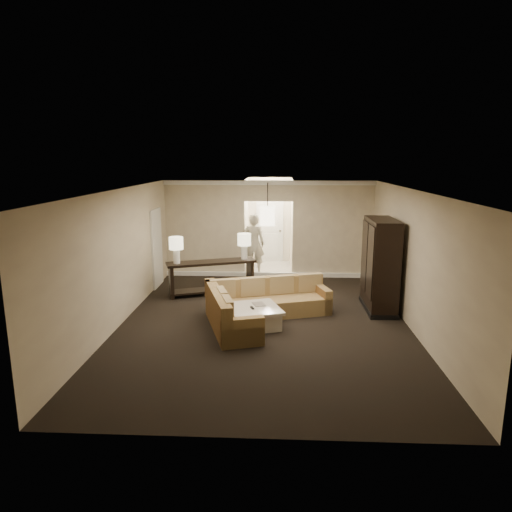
# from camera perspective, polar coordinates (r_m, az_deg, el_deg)

# --- Properties ---
(ground) EXTENTS (8.00, 8.00, 0.00)m
(ground) POSITION_cam_1_polar(r_m,az_deg,el_deg) (9.69, 0.99, -8.50)
(ground) COLOR black
(ground) RESTS_ON ground
(wall_back) EXTENTS (6.00, 0.04, 2.80)m
(wall_back) POSITION_cam_1_polar(r_m,az_deg,el_deg) (13.22, 1.57, 3.38)
(wall_back) COLOR beige
(wall_back) RESTS_ON ground
(wall_front) EXTENTS (6.00, 0.04, 2.80)m
(wall_front) POSITION_cam_1_polar(r_m,az_deg,el_deg) (5.46, -0.31, -9.57)
(wall_front) COLOR beige
(wall_front) RESTS_ON ground
(wall_left) EXTENTS (0.04, 8.00, 2.80)m
(wall_left) POSITION_cam_1_polar(r_m,az_deg,el_deg) (9.85, -16.71, -0.19)
(wall_left) COLOR beige
(wall_left) RESTS_ON ground
(wall_right) EXTENTS (0.04, 8.00, 2.80)m
(wall_right) POSITION_cam_1_polar(r_m,az_deg,el_deg) (9.68, 19.08, -0.56)
(wall_right) COLOR beige
(wall_right) RESTS_ON ground
(ceiling) EXTENTS (6.00, 8.00, 0.02)m
(ceiling) POSITION_cam_1_polar(r_m,az_deg,el_deg) (9.09, 1.06, 8.25)
(ceiling) COLOR white
(ceiling) RESTS_ON wall_back
(crown_molding) EXTENTS (6.00, 0.10, 0.12)m
(crown_molding) POSITION_cam_1_polar(r_m,az_deg,el_deg) (13.03, 1.60, 9.13)
(crown_molding) COLOR white
(crown_molding) RESTS_ON wall_back
(baseboard) EXTENTS (6.00, 0.10, 0.12)m
(baseboard) POSITION_cam_1_polar(r_m,az_deg,el_deg) (13.44, 1.53, -2.31)
(baseboard) COLOR white
(baseboard) RESTS_ON ground
(side_door) EXTENTS (0.05, 0.90, 2.10)m
(side_door) POSITION_cam_1_polar(r_m,az_deg,el_deg) (12.52, -12.28, 0.98)
(side_door) COLOR white
(side_door) RESTS_ON ground
(foyer) EXTENTS (1.44, 2.02, 2.80)m
(foyer) POSITION_cam_1_polar(r_m,az_deg,el_deg) (14.56, 1.68, 3.80)
(foyer) COLOR beige
(foyer) RESTS_ON ground
(sectional_sofa) EXTENTS (2.85, 2.77, 0.81)m
(sectional_sofa) POSITION_cam_1_polar(r_m,az_deg,el_deg) (9.80, 0.24, -6.26)
(sectional_sofa) COLOR brown
(sectional_sofa) RESTS_ON ground
(coffee_table) EXTENTS (1.30, 1.30, 0.43)m
(coffee_table) POSITION_cam_1_polar(r_m,az_deg,el_deg) (9.51, -0.26, -7.56)
(coffee_table) COLOR beige
(coffee_table) RESTS_ON ground
(console_table) EXTENTS (2.28, 1.24, 0.87)m
(console_table) POSITION_cam_1_polar(r_m,az_deg,el_deg) (11.65, -5.57, -2.32)
(console_table) COLOR black
(console_table) RESTS_ON ground
(armoire) EXTENTS (0.62, 1.46, 2.09)m
(armoire) POSITION_cam_1_polar(r_m,az_deg,el_deg) (10.69, 15.22, -1.33)
(armoire) COLOR black
(armoire) RESTS_ON ground
(drink_table) EXTENTS (0.44, 0.44, 0.54)m
(drink_table) POSITION_cam_1_polar(r_m,az_deg,el_deg) (10.71, 4.71, -4.31)
(drink_table) COLOR black
(drink_table) RESTS_ON ground
(table_lamp_left) EXTENTS (0.35, 0.35, 0.66)m
(table_lamp_left) POSITION_cam_1_polar(r_m,az_deg,el_deg) (11.35, -9.95, 1.26)
(table_lamp_left) COLOR white
(table_lamp_left) RESTS_ON console_table
(table_lamp_right) EXTENTS (0.35, 0.35, 0.66)m
(table_lamp_right) POSITION_cam_1_polar(r_m,az_deg,el_deg) (11.68, -1.48, 1.75)
(table_lamp_right) COLOR white
(table_lamp_right) RESTS_ON console_table
(pendant_light) EXTENTS (0.38, 0.38, 1.09)m
(pendant_light) POSITION_cam_1_polar(r_m,az_deg,el_deg) (11.86, 1.44, 5.06)
(pendant_light) COLOR black
(pendant_light) RESTS_ON ceiling
(person) EXTENTS (0.75, 0.52, 2.01)m
(person) POSITION_cam_1_polar(r_m,az_deg,el_deg) (13.60, -0.31, 1.93)
(person) COLOR beige
(person) RESTS_ON ground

